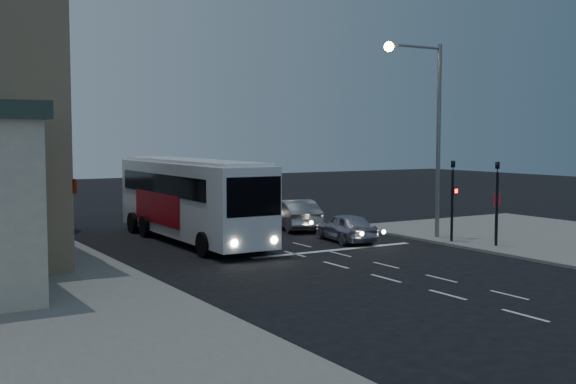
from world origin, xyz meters
TOP-DOWN VIEW (x-y plane):
  - ground at (0.00, 0.00)m, footprint 120.00×120.00m
  - road_markings at (1.29, 3.31)m, footprint 8.00×30.55m
  - tour_bus at (-2.24, 7.53)m, footprint 2.95×12.42m
  - car_suv at (3.87, 3.80)m, footprint 2.14×4.13m
  - car_sedan_a at (4.18, 8.84)m, footprint 2.85×5.03m
  - car_sedan_b at (4.20, 14.20)m, footprint 3.14×5.86m
  - car_sedan_c at (4.17, 20.57)m, footprint 3.49×5.36m
  - car_extra at (4.34, 26.04)m, footprint 2.25×4.24m
  - traffic_signal_main at (7.60, 0.78)m, footprint 0.25×0.35m
  - traffic_signal_side at (8.30, -1.20)m, footprint 0.18×0.15m
  - regulatory_sign at (9.30, -0.24)m, footprint 0.45×0.12m
  - streetlight at (7.34, 2.20)m, footprint 3.32×0.44m
  - street_tree at (-8.21, 15.02)m, footprint 4.00×4.00m

SIDE VIEW (x-z plane):
  - ground at x=0.00m, z-range 0.00..0.00m
  - road_markings at x=1.29m, z-range 0.00..0.01m
  - car_extra at x=4.34m, z-range 0.00..1.33m
  - car_suv at x=3.87m, z-range 0.00..1.34m
  - car_sedan_c at x=4.17m, z-range 0.00..1.37m
  - car_sedan_a at x=4.18m, z-range 0.00..1.57m
  - car_sedan_b at x=4.20m, z-range 0.00..1.62m
  - regulatory_sign at x=9.30m, z-range 0.50..2.70m
  - tour_bus at x=-2.24m, z-range 0.15..3.96m
  - traffic_signal_main at x=7.60m, z-range 0.37..4.47m
  - traffic_signal_side at x=8.30m, z-range 0.37..4.47m
  - street_tree at x=-8.21m, z-range 1.40..7.60m
  - streetlight at x=7.34m, z-range 1.23..10.23m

